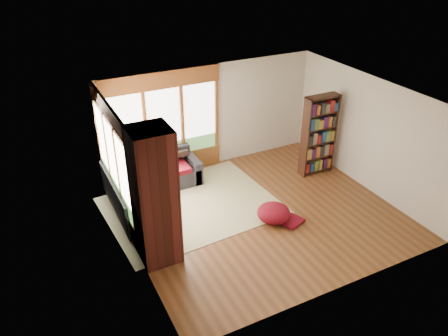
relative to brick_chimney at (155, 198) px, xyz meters
name	(u,v)px	position (x,y,z in m)	size (l,w,h in m)	color
floor	(261,213)	(2.40, 0.35, -1.30)	(5.50, 5.50, 0.00)	#5A3319
ceiling	(267,98)	(2.40, 0.35, 1.30)	(5.50, 5.50, 0.00)	white
wall_back	(210,117)	(2.40, 2.85, 0.00)	(5.50, 0.04, 2.60)	silver
wall_front	(347,227)	(2.40, -2.15, 0.00)	(5.50, 0.04, 2.60)	silver
wall_left	(129,193)	(-0.35, 0.35, 0.00)	(0.04, 5.00, 2.60)	silver
wall_right	(368,134)	(5.15, 0.35, 0.00)	(0.04, 5.00, 2.60)	silver
windows_back	(164,124)	(1.20, 2.82, 0.05)	(2.82, 0.10, 1.90)	brown
windows_left	(113,161)	(-0.32, 1.55, 0.05)	(0.10, 2.62, 1.90)	brown
roller_blind	(102,127)	(-0.29, 2.38, 0.45)	(0.03, 0.72, 0.90)	#6F835C
brick_chimney	(155,198)	(0.00, 0.00, 0.00)	(0.70, 0.70, 2.60)	#471914
sectional_sofa	(148,185)	(0.45, 2.05, -1.00)	(2.20, 2.20, 0.80)	black
area_rug	(191,206)	(1.17, 1.26, -1.29)	(3.58, 2.74, 0.01)	silver
bookshelf	(319,135)	(4.54, 1.31, -0.30)	(0.85, 0.28, 1.99)	#381C12
pouf	(274,213)	(2.49, 0.00, -1.10)	(0.69, 0.69, 0.38)	maroon
dog_tan	(155,160)	(0.74, 2.24, -0.51)	(0.96, 1.01, 0.50)	brown
dog_brindle	(137,182)	(0.10, 1.59, -0.56)	(0.63, 0.83, 0.41)	black
throw_pillows	(145,164)	(0.48, 2.20, -0.54)	(1.98, 1.68, 0.45)	black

